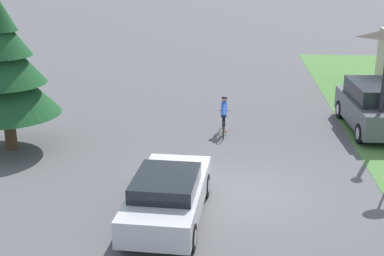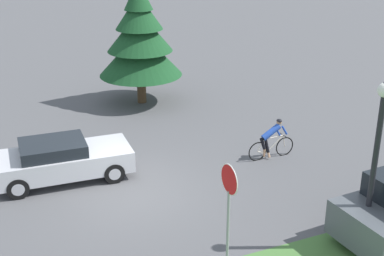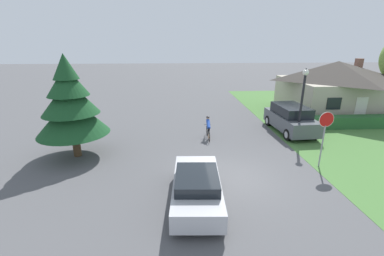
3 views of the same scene
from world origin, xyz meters
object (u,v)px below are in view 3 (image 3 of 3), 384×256
(cottage_house, at_px, (335,86))
(conifer_tall_near, at_px, (70,104))
(cyclist, at_px, (208,128))
(street_lamp, at_px, (303,95))
(sedan_left_lane, at_px, (197,187))
(stop_sign, at_px, (325,129))
(parked_suv_right, at_px, (291,119))

(cottage_house, relative_size, conifer_tall_near, 1.58)
(cottage_house, xyz_separation_m, cyclist, (-11.97, -6.27, -1.59))
(cyclist, height_order, street_lamp, street_lamp)
(sedan_left_lane, height_order, conifer_tall_near, conifer_tall_near)
(cottage_house, height_order, street_lamp, cottage_house)
(cottage_house, xyz_separation_m, stop_sign, (-6.94, -10.59, -0.28))
(cyclist, height_order, parked_suv_right, parked_suv_right)
(conifer_tall_near, bearing_deg, street_lamp, 6.71)
(stop_sign, height_order, conifer_tall_near, conifer_tall_near)
(parked_suv_right, bearing_deg, conifer_tall_near, 100.49)
(stop_sign, xyz_separation_m, conifer_tall_near, (-12.49, 2.12, 0.88))
(parked_suv_right, height_order, stop_sign, stop_sign)
(sedan_left_lane, height_order, stop_sign, stop_sign)
(cottage_house, height_order, parked_suv_right, cottage_house)
(cyclist, bearing_deg, sedan_left_lane, 169.77)
(cottage_house, relative_size, sedan_left_lane, 1.94)
(cyclist, relative_size, street_lamp, 0.40)
(street_lamp, distance_m, conifer_tall_near, 13.14)
(cottage_house, bearing_deg, street_lamp, -132.98)
(stop_sign, bearing_deg, parked_suv_right, -100.10)
(sedan_left_lane, height_order, street_lamp, street_lamp)
(cottage_house, xyz_separation_m, parked_suv_right, (-6.17, -5.33, -1.36))
(cottage_house, relative_size, street_lamp, 1.90)
(street_lamp, bearing_deg, sedan_left_lane, -137.52)
(sedan_left_lane, distance_m, cyclist, 7.11)
(cottage_house, xyz_separation_m, sedan_left_lane, (-13.28, -13.26, -1.59))
(street_lamp, bearing_deg, cottage_house, 47.42)
(conifer_tall_near, bearing_deg, sedan_left_lane, -37.88)
(sedan_left_lane, bearing_deg, cyclist, -7.13)
(cottage_house, distance_m, sedan_left_lane, 18.83)
(street_lamp, bearing_deg, cyclist, 173.20)
(stop_sign, relative_size, conifer_tall_near, 0.52)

